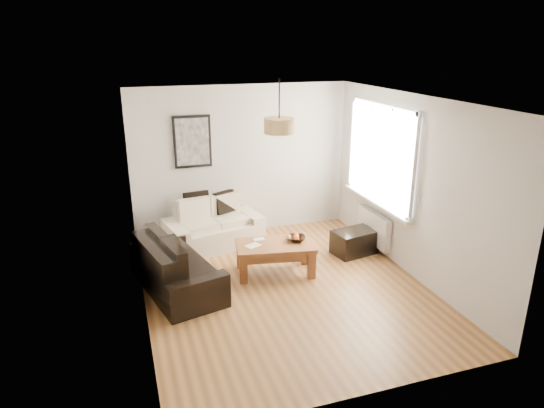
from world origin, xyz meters
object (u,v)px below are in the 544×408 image
object	(u,v)px
sofa_leather	(176,265)
loveseat_cream	(213,224)
coffee_table	(275,258)
ottoman	(354,242)

from	to	relation	value
sofa_leather	loveseat_cream	bearing A→B (deg)	-44.54
sofa_leather	coffee_table	world-z (taller)	sofa_leather
ottoman	sofa_leather	bearing A→B (deg)	-174.42
coffee_table	ottoman	distance (m)	1.46
coffee_table	ottoman	bearing A→B (deg)	10.03
loveseat_cream	coffee_table	world-z (taller)	loveseat_cream
sofa_leather	coffee_table	xyz separation A→B (m)	(1.45, 0.03, -0.13)
loveseat_cream	coffee_table	size ratio (longest dim) A/B	1.36
ottoman	loveseat_cream	bearing A→B (deg)	153.76
coffee_table	loveseat_cream	bearing A→B (deg)	117.17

